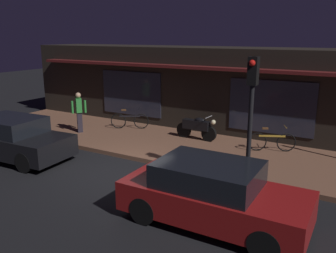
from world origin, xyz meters
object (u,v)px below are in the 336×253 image
at_px(bicycle_extra, 272,141).
at_px(parked_car_near, 13,138).
at_px(traffic_light_pole, 251,102).
at_px(parked_car_far, 212,194).
at_px(motorcycle, 197,127).
at_px(person_photographer, 79,111).
at_px(bicycle_parked, 130,120).

xyz_separation_m(bicycle_extra, parked_car_near, (-7.58, -4.71, 0.20)).
distance_m(traffic_light_pole, parked_car_far, 2.64).
distance_m(motorcycle, traffic_light_pole, 4.96).
bearing_deg(person_photographer, bicycle_parked, 45.19).
xyz_separation_m(bicycle_extra, traffic_light_pole, (0.21, -3.40, 1.97)).
xyz_separation_m(motorcycle, person_photographer, (-4.73, -1.46, 0.38)).
relative_size(bicycle_parked, parked_car_far, 0.36).
height_order(parked_car_near, parked_car_far, same).
bearing_deg(person_photographer, parked_car_far, -26.95).
xyz_separation_m(motorcycle, parked_car_far, (2.93, -5.35, 0.06)).
height_order(bicycle_parked, parked_car_near, parked_car_near).
xyz_separation_m(bicycle_parked, parked_car_far, (6.17, -5.39, 0.20)).
relative_size(bicycle_extra, parked_car_near, 0.36).
bearing_deg(parked_car_near, bicycle_parked, 73.16).
distance_m(bicycle_parked, bicycle_extra, 6.14).
relative_size(person_photographer, parked_car_far, 0.41).
distance_m(bicycle_parked, person_photographer, 2.17).
height_order(bicycle_extra, parked_car_near, parked_car_near).
height_order(person_photographer, parked_car_far, person_photographer).
relative_size(motorcycle, bicycle_extra, 1.12).
bearing_deg(bicycle_extra, person_photographer, -169.20).
bearing_deg(parked_car_far, person_photographer, 153.05).
xyz_separation_m(person_photographer, parked_car_far, (7.66, -3.89, -0.32)).
bearing_deg(bicycle_extra, traffic_light_pole, -86.42).
distance_m(motorcycle, parked_car_near, 6.65).
bearing_deg(parked_car_near, parked_car_far, -4.75).
xyz_separation_m(bicycle_parked, bicycle_extra, (6.14, -0.04, 0.00)).
distance_m(person_photographer, traffic_light_pole, 8.20).
distance_m(motorcycle, person_photographer, 4.97).
bearing_deg(parked_car_far, traffic_light_pole, 84.79).
bearing_deg(motorcycle, bicycle_extra, -0.14).
height_order(motorcycle, parked_car_far, parked_car_far).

